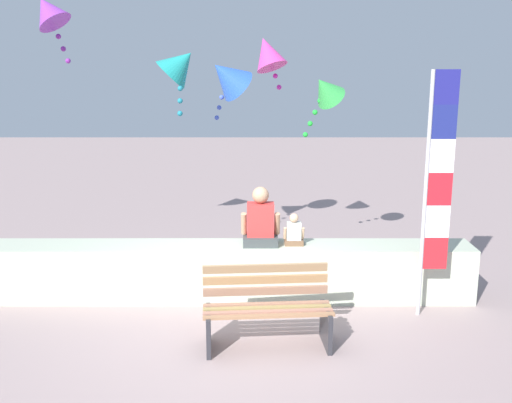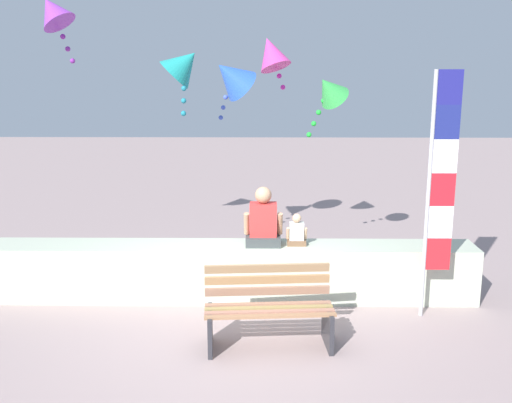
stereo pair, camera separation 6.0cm
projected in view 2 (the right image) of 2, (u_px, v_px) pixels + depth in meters
ground_plane at (228, 334)px, 7.11m from camera, size 40.00×40.00×0.00m
seawall_ledge at (232, 271)px, 8.15m from camera, size 6.56×0.62×0.76m
park_bench at (269, 311)px, 6.77m from camera, size 1.49×0.71×0.88m
person_adult at (263, 222)px, 8.01m from camera, size 0.52×0.38×0.80m
person_child at (297, 233)px, 8.04m from camera, size 0.28×0.21×0.43m
flag_banner at (438, 183)px, 7.27m from camera, size 0.35×0.05×3.08m
kite_magenta at (271, 53)px, 9.31m from camera, size 0.82×0.80×0.90m
kite_teal at (184, 64)px, 9.15m from camera, size 0.78×0.75×1.13m
kite_green at (329, 90)px, 8.92m from camera, size 0.76×0.75×1.06m
kite_blue at (231, 76)px, 9.90m from camera, size 1.04×0.96×1.18m
kite_purple at (53, 11)px, 8.86m from camera, size 0.79×0.77×1.08m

